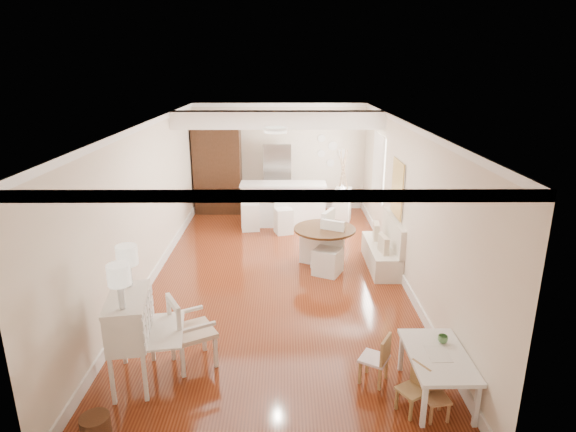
{
  "coord_description": "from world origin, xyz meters",
  "views": [
    {
      "loc": [
        0.15,
        -8.08,
        3.72
      ],
      "look_at": [
        0.2,
        0.3,
        1.09
      ],
      "focal_mm": 30.0,
      "sensor_mm": 36.0,
      "label": 1
    }
  ],
  "objects_px": {
    "gustavian_armchair": "(193,330)",
    "bar_stool_right": "(283,214)",
    "pantry_cabinet": "(218,169)",
    "breakfast_counter": "(283,204)",
    "secretary_bureau": "(131,340)",
    "sideboard": "(342,207)",
    "dining_table": "(324,248)",
    "slip_chair_far": "(317,235)",
    "bar_stool_left": "(250,209)",
    "wicker_basket": "(96,429)",
    "kids_chair_c": "(437,397)",
    "slip_chair_near": "(328,249)",
    "kids_table": "(436,375)",
    "kids_chair_a": "(412,390)",
    "fridge": "(291,179)",
    "kids_chair_b": "(374,358)"
  },
  "relations": [
    {
      "from": "gustavian_armchair",
      "to": "bar_stool_right",
      "type": "height_order",
      "value": "gustavian_armchair"
    },
    {
      "from": "bar_stool_right",
      "to": "pantry_cabinet",
      "type": "relative_size",
      "value": 0.41
    },
    {
      "from": "breakfast_counter",
      "to": "bar_stool_right",
      "type": "distance_m",
      "value": 0.66
    },
    {
      "from": "secretary_bureau",
      "to": "sideboard",
      "type": "relative_size",
      "value": 1.32
    },
    {
      "from": "dining_table",
      "to": "slip_chair_far",
      "type": "height_order",
      "value": "slip_chair_far"
    },
    {
      "from": "dining_table",
      "to": "bar_stool_left",
      "type": "xyz_separation_m",
      "value": [
        -1.57,
        2.23,
        0.12
      ]
    },
    {
      "from": "secretary_bureau",
      "to": "pantry_cabinet",
      "type": "xyz_separation_m",
      "value": [
        0.1,
        7.2,
        0.58
      ]
    },
    {
      "from": "wicker_basket",
      "to": "slip_chair_far",
      "type": "distance_m",
      "value": 5.48
    },
    {
      "from": "secretary_bureau",
      "to": "kids_chair_c",
      "type": "xyz_separation_m",
      "value": [
        3.5,
        -0.67,
        -0.31
      ]
    },
    {
      "from": "wicker_basket",
      "to": "secretary_bureau",
      "type": "bearing_deg",
      "value": 84.52
    },
    {
      "from": "slip_chair_far",
      "to": "sideboard",
      "type": "relative_size",
      "value": 1.23
    },
    {
      "from": "slip_chair_near",
      "to": "bar_stool_right",
      "type": "distance_m",
      "value": 2.41
    },
    {
      "from": "kids_table",
      "to": "kids_chair_a",
      "type": "distance_m",
      "value": 0.44
    },
    {
      "from": "breakfast_counter",
      "to": "secretary_bureau",
      "type": "bearing_deg",
      "value": -106.4
    },
    {
      "from": "kids_chair_a",
      "to": "sideboard",
      "type": "relative_size",
      "value": 0.66
    },
    {
      "from": "bar_stool_right",
      "to": "fridge",
      "type": "relative_size",
      "value": 0.52
    },
    {
      "from": "kids_table",
      "to": "dining_table",
      "type": "relative_size",
      "value": 0.97
    },
    {
      "from": "secretary_bureau",
      "to": "slip_chair_near",
      "type": "distance_m",
      "value": 4.14
    },
    {
      "from": "wicker_basket",
      "to": "pantry_cabinet",
      "type": "xyz_separation_m",
      "value": [
        0.2,
        8.21,
        1.0
      ]
    },
    {
      "from": "wicker_basket",
      "to": "bar_stool_right",
      "type": "height_order",
      "value": "bar_stool_right"
    },
    {
      "from": "slip_chair_far",
      "to": "breakfast_counter",
      "type": "xyz_separation_m",
      "value": [
        -0.67,
        2.31,
        -0.02
      ]
    },
    {
      "from": "secretary_bureau",
      "to": "kids_chair_a",
      "type": "relative_size",
      "value": 2.0
    },
    {
      "from": "gustavian_armchair",
      "to": "kids_chair_a",
      "type": "relative_size",
      "value": 1.68
    },
    {
      "from": "slip_chair_near",
      "to": "slip_chair_far",
      "type": "xyz_separation_m",
      "value": [
        -0.16,
        0.62,
        0.05
      ]
    },
    {
      "from": "slip_chair_near",
      "to": "pantry_cabinet",
      "type": "bearing_deg",
      "value": 148.59
    },
    {
      "from": "gustavian_armchair",
      "to": "fridge",
      "type": "distance_m",
      "value": 6.95
    },
    {
      "from": "kids_chair_a",
      "to": "fridge",
      "type": "relative_size",
      "value": 0.32
    },
    {
      "from": "kids_chair_c",
      "to": "fridge",
      "type": "relative_size",
      "value": 0.29
    },
    {
      "from": "wicker_basket",
      "to": "kids_chair_a",
      "type": "bearing_deg",
      "value": 7.42
    },
    {
      "from": "slip_chair_near",
      "to": "sideboard",
      "type": "bearing_deg",
      "value": 104.98
    },
    {
      "from": "slip_chair_far",
      "to": "bar_stool_left",
      "type": "bearing_deg",
      "value": -115.58
    },
    {
      "from": "kids_chair_c",
      "to": "dining_table",
      "type": "distance_m",
      "value": 4.26
    },
    {
      "from": "kids_table",
      "to": "slip_chair_near",
      "type": "distance_m",
      "value": 3.63
    },
    {
      "from": "gustavian_armchair",
      "to": "bar_stool_left",
      "type": "height_order",
      "value": "bar_stool_left"
    },
    {
      "from": "bar_stool_right",
      "to": "sideboard",
      "type": "relative_size",
      "value": 1.08
    },
    {
      "from": "secretary_bureau",
      "to": "slip_chair_far",
      "type": "bearing_deg",
      "value": 47.75
    },
    {
      "from": "gustavian_armchair",
      "to": "sideboard",
      "type": "distance_m",
      "value": 6.36
    },
    {
      "from": "kids_chair_c",
      "to": "slip_chair_near",
      "type": "height_order",
      "value": "slip_chair_near"
    },
    {
      "from": "breakfast_counter",
      "to": "fridge",
      "type": "height_order",
      "value": "fridge"
    },
    {
      "from": "kids_chair_b",
      "to": "breakfast_counter",
      "type": "relative_size",
      "value": 0.32
    },
    {
      "from": "kids_chair_c",
      "to": "sideboard",
      "type": "xyz_separation_m",
      "value": [
        -0.27,
        6.85,
        0.15
      ]
    },
    {
      "from": "kids_chair_a",
      "to": "pantry_cabinet",
      "type": "distance_m",
      "value": 8.43
    },
    {
      "from": "kids_chair_b",
      "to": "slip_chair_near",
      "type": "height_order",
      "value": "slip_chair_near"
    },
    {
      "from": "slip_chair_near",
      "to": "bar_stool_right",
      "type": "height_order",
      "value": "slip_chair_near"
    },
    {
      "from": "bar_stool_right",
      "to": "kids_chair_b",
      "type": "bearing_deg",
      "value": -95.4
    },
    {
      "from": "pantry_cabinet",
      "to": "gustavian_armchair",
      "type": "bearing_deg",
      "value": -85.29
    },
    {
      "from": "kids_chair_a",
      "to": "fridge",
      "type": "xyz_separation_m",
      "value": [
        -1.25,
        7.74,
        0.61
      ]
    },
    {
      "from": "dining_table",
      "to": "breakfast_counter",
      "type": "height_order",
      "value": "breakfast_counter"
    },
    {
      "from": "kids_chair_b",
      "to": "kids_chair_a",
      "type": "bearing_deg",
      "value": 60.31
    },
    {
      "from": "sideboard",
      "to": "wicker_basket",
      "type": "bearing_deg",
      "value": -102.17
    }
  ]
}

